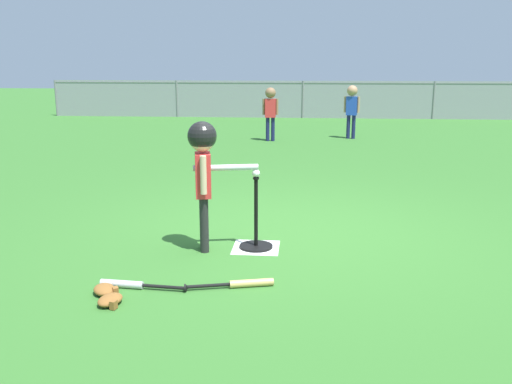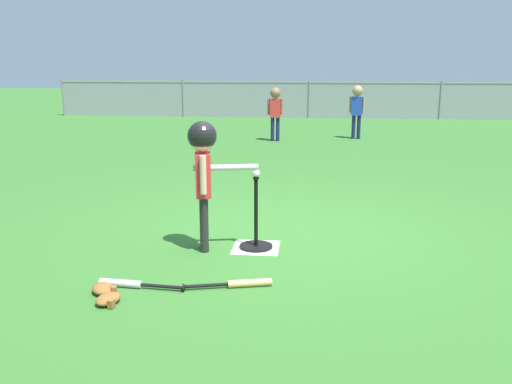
# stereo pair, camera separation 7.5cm
# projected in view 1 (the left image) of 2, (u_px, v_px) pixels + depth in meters

# --- Properties ---
(ground_plane) EXTENTS (60.00, 60.00, 0.00)m
(ground_plane) POSITION_uv_depth(u_px,v_px,m) (295.00, 233.00, 5.74)
(ground_plane) COLOR #336B28
(home_plate) EXTENTS (0.44, 0.44, 0.01)m
(home_plate) POSITION_uv_depth(u_px,v_px,m) (256.00, 247.00, 5.29)
(home_plate) COLOR white
(home_plate) RESTS_ON ground_plane
(batting_tee) EXTENTS (0.32, 0.32, 0.69)m
(batting_tee) POSITION_uv_depth(u_px,v_px,m) (256.00, 237.00, 5.26)
(batting_tee) COLOR black
(batting_tee) RESTS_ON ground_plane
(baseball_on_tee) EXTENTS (0.07, 0.07, 0.07)m
(baseball_on_tee) POSITION_uv_depth(u_px,v_px,m) (256.00, 173.00, 5.12)
(baseball_on_tee) COLOR white
(baseball_on_tee) RESTS_ON batting_tee
(batter_child) EXTENTS (0.64, 0.34, 1.22)m
(batter_child) POSITION_uv_depth(u_px,v_px,m) (203.00, 160.00, 5.03)
(batter_child) COLOR #262626
(batter_child) RESTS_ON ground_plane
(fielder_deep_center) EXTENTS (0.35, 0.23, 1.18)m
(fielder_deep_center) POSITION_uv_depth(u_px,v_px,m) (270.00, 107.00, 12.19)
(fielder_deep_center) COLOR #191E4C
(fielder_deep_center) RESTS_ON ground_plane
(fielder_near_right) EXTENTS (0.35, 0.24, 1.21)m
(fielder_near_right) POSITION_uv_depth(u_px,v_px,m) (352.00, 105.00, 12.56)
(fielder_near_right) COLOR #191E4C
(fielder_near_right) RESTS_ON ground_plane
(spare_bat_silver) EXTENTS (0.71, 0.11, 0.06)m
(spare_bat_silver) POSITION_uv_depth(u_px,v_px,m) (131.00, 285.00, 4.34)
(spare_bat_silver) COLOR silver
(spare_bat_silver) RESTS_ON ground_plane
(spare_bat_wood) EXTENTS (0.70, 0.23, 0.06)m
(spare_bat_wood) POSITION_uv_depth(u_px,v_px,m) (242.00, 284.00, 4.36)
(spare_bat_wood) COLOR #DBB266
(spare_bat_wood) RESTS_ON ground_plane
(glove_by_plate) EXTENTS (0.21, 0.25, 0.07)m
(glove_by_plate) POSITION_uv_depth(u_px,v_px,m) (110.00, 300.00, 4.05)
(glove_by_plate) COLOR brown
(glove_by_plate) RESTS_ON ground_plane
(glove_near_bats) EXTENTS (0.25, 0.27, 0.07)m
(glove_near_bats) POSITION_uv_depth(u_px,v_px,m) (105.00, 290.00, 4.23)
(glove_near_bats) COLOR brown
(glove_near_bats) RESTS_ON ground_plane
(outfield_fence) EXTENTS (16.06, 0.06, 1.15)m
(outfield_fence) POSITION_uv_depth(u_px,v_px,m) (303.00, 98.00, 17.22)
(outfield_fence) COLOR slate
(outfield_fence) RESTS_ON ground_plane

